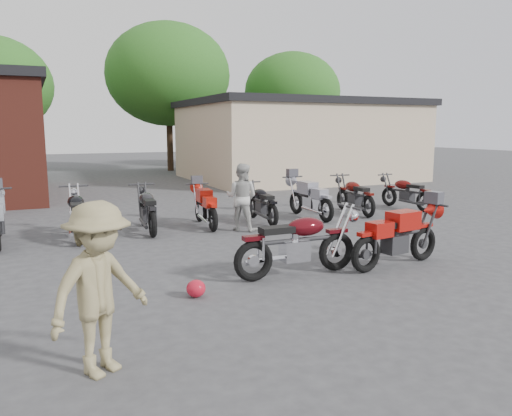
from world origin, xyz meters
name	(u,v)px	position (x,y,z in m)	size (l,w,h in m)	color
ground	(284,289)	(0.00, 0.00, 0.00)	(90.00, 90.00, 0.00)	#39393C
stucco_building	(297,143)	(8.50, 15.00, 1.75)	(10.00, 8.00, 3.50)	tan
tree_2	(169,94)	(4.00, 22.00, 4.40)	(7.04, 7.04, 8.80)	#215516
tree_3	(292,107)	(12.00, 22.00, 3.80)	(6.08, 6.08, 7.60)	#215516
vintage_motorcycle	(299,239)	(0.55, 0.53, 0.63)	(2.17, 0.72, 1.26)	#49090F
sportbike	(398,234)	(2.46, 0.32, 0.60)	(2.05, 0.68, 1.19)	#AE140E
helmet	(196,288)	(-1.36, 0.20, 0.13)	(0.28, 0.28, 0.26)	#B21325
person_light	(242,197)	(1.13, 4.40, 0.81)	(0.79, 0.62, 1.63)	#B1B0AC
person_tan	(99,289)	(-2.92, -1.62, 0.88)	(1.14, 0.66, 1.76)	#908359
row_bike_2	(76,211)	(-2.58, 5.14, 0.61)	(2.11, 0.70, 1.23)	black
row_bike_3	(147,207)	(-0.97, 5.26, 0.59)	(2.03, 0.67, 1.18)	black
row_bike_4	(205,204)	(0.49, 5.25, 0.56)	(1.93, 0.64, 1.12)	red
row_bike_5	(262,201)	(2.03, 5.19, 0.55)	(1.91, 0.63, 1.11)	black
row_bike_6	(310,196)	(3.51, 5.22, 0.60)	(2.06, 0.68, 1.20)	#9494A1
row_bike_7	(354,193)	(5.06, 5.30, 0.58)	(2.02, 0.67, 1.17)	#570E0A
row_bike_8	(406,191)	(7.00, 5.36, 0.56)	(1.93, 0.64, 1.12)	#550B0A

